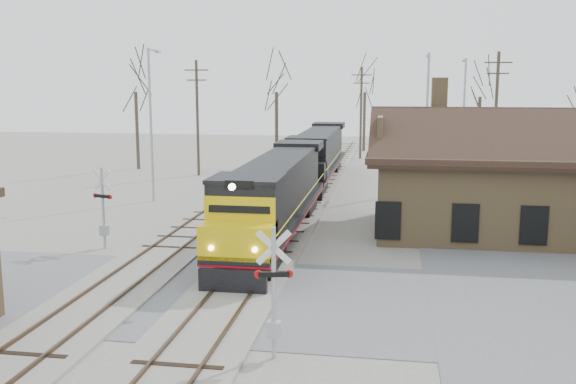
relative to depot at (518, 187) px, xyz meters
name	(u,v)px	position (x,y,z in m)	size (l,w,h in m)	color
ground	(232,297)	(-11.99, -12.00, -2.41)	(140.00, 140.00, 0.00)	#9A958B
road	(232,296)	(-11.99, -12.00, -2.39)	(60.00, 9.00, 0.03)	#5B5B5F
track_main	(294,213)	(-11.99, 3.00, -2.34)	(3.40, 90.00, 0.24)	#9A958B
track_siding	(220,210)	(-16.49, 3.00, -2.34)	(3.40, 90.00, 0.24)	#9A958B
depot	(518,187)	(0.00, 0.00, 0.00)	(15.20, 9.31, 7.90)	#93734C
locomotive_lead	(275,196)	(-11.99, -3.21, -0.27)	(2.74, 18.33, 4.06)	black
locomotive_trailing	(318,155)	(-11.99, 15.40, -0.27)	(2.74, 18.33, 3.85)	black
crossbuck_near	(274,297)	(-9.53, -16.89, -0.61)	(1.07, 0.34, 3.78)	#A5A8AD
crossbuck_far	(103,210)	(-19.51, -6.25, -0.60)	(1.06, 0.39, 3.81)	#A5A8AD
streetlight_a	(151,117)	(-21.63, 5.68, 3.03)	(0.25, 2.04, 9.78)	#A5A8AD
streetlight_b	(427,115)	(-4.01, 12.91, 2.98)	(0.25, 2.04, 9.68)	#A5A8AD
streetlight_c	(464,111)	(-0.71, 20.31, 2.91)	(0.25, 2.04, 9.55)	#A5A8AD
utility_pole_a	(197,116)	(-22.21, 17.42, 2.52)	(2.00, 0.24, 9.41)	#382D23
utility_pole_b	(361,111)	(-9.51, 31.34, 2.39)	(2.00, 0.24, 9.15)	#382D23
utility_pole_c	(496,116)	(1.21, 16.36, 2.76)	(2.00, 0.24, 9.88)	#382D23
tree_a	(135,79)	(-28.67, 20.33, 5.52)	(4.54, 4.54, 11.13)	#382D23
tree_b	(276,80)	(-17.01, 25.21, 5.45)	(4.50, 4.50, 11.03)	#382D23
tree_c	(365,82)	(-9.48, 38.70, 5.22)	(4.37, 4.37, 10.71)	#382D23
tree_d	(481,86)	(1.86, 30.59, 4.87)	(4.18, 4.18, 10.23)	#382D23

